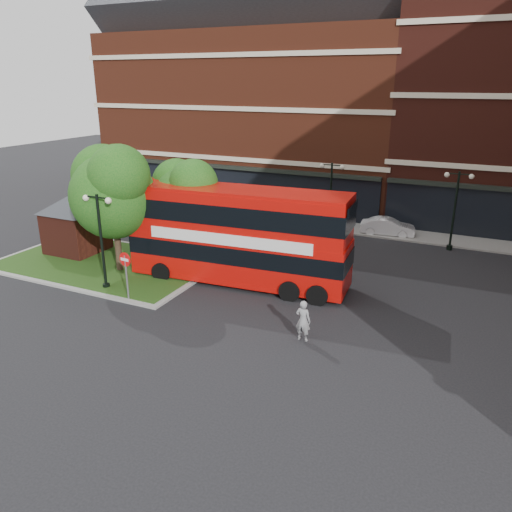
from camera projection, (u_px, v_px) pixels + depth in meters
The scene contains 15 objects.
ground at pixel (195, 310), 23.48m from camera, with size 120.00×120.00×0.00m, color black.
pavement_far at pixel (311, 223), 37.55m from camera, with size 44.00×3.00×0.12m, color slate.
terrace_far_left at pixel (257, 118), 44.84m from camera, with size 26.00×12.00×14.00m, color maroon.
traffic_island at pixel (106, 264), 29.23m from camera, with size 12.60×7.60×0.15m.
kiosk at pixel (75, 217), 30.53m from camera, with size 6.51×6.51×3.60m.
tree_island_west at pixel (112, 187), 26.73m from camera, with size 5.40×4.71×7.21m.
tree_island_east at pixel (185, 194), 27.82m from camera, with size 4.46×3.90×6.29m.
lamp_island at pixel (101, 237), 24.92m from camera, with size 1.72×0.36×5.00m.
lamp_far_left at pixel (331, 195), 34.11m from camera, with size 1.72×0.36×5.00m.
lamp_far_right at pixel (455, 206), 30.91m from camera, with size 1.72×0.36×5.00m.
bus at pixel (238, 230), 25.82m from camera, with size 11.79×3.49×4.44m.
woman at pixel (303, 321), 20.50m from camera, with size 0.65×0.43×1.79m, color gray.
car_silver at pixel (239, 214), 37.65m from camera, with size 1.65×4.10×1.40m, color silver.
car_white at pixel (388, 227), 34.62m from camera, with size 1.29×3.69×1.21m, color white.
no_entry_sign at pixel (126, 267), 23.86m from camera, with size 0.69×0.14×2.51m.
Camera 1 is at (11.64, -18.05, 10.24)m, focal length 35.00 mm.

